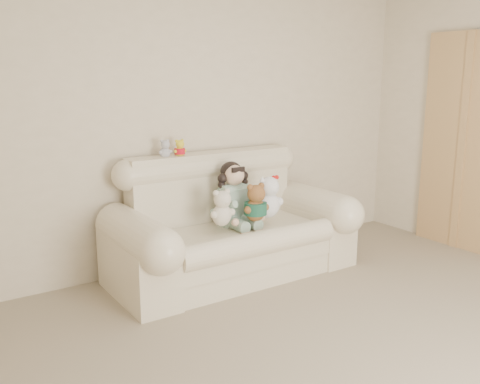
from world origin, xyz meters
name	(u,v)px	position (x,y,z in m)	size (l,w,h in m)	color
floor	(434,379)	(0.00, 0.00, 0.00)	(5.00, 5.00, 0.00)	gray
wall_back	(209,119)	(0.00, 2.50, 1.30)	(4.50, 4.50, 0.00)	beige
sofa	(233,217)	(-0.06, 2.00, 0.52)	(2.10, 0.95, 1.03)	beige
door_panel	(464,143)	(2.22, 1.40, 1.05)	(0.06, 0.90, 2.10)	#B1894C
seated_child	(234,193)	(-0.01, 2.08, 0.70)	(0.34, 0.41, 0.56)	#34724F
brown_teddy	(256,199)	(0.05, 1.83, 0.69)	(0.24, 0.19, 0.38)	brown
white_cat	(268,193)	(0.21, 1.87, 0.72)	(0.28, 0.21, 0.43)	silver
cream_teddy	(222,204)	(-0.25, 1.87, 0.68)	(0.23, 0.17, 0.35)	white
yellow_mini_bear	(180,147)	(-0.38, 2.35, 1.10)	(0.12, 0.09, 0.18)	yellow
grey_mini_plush	(165,147)	(-0.51, 2.35, 1.10)	(0.12, 0.09, 0.19)	silver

